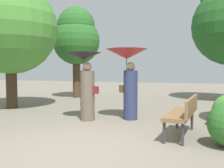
{
  "coord_description": "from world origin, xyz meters",
  "views": [
    {
      "loc": [
        2.08,
        -4.15,
        1.45
      ],
      "look_at": [
        0.0,
        2.84,
        0.97
      ],
      "focal_mm": 41.45,
      "sensor_mm": 36.0,
      "label": 1
    }
  ],
  "objects_px": {
    "tree_mid_left": "(10,20)",
    "park_bench": "(184,112)",
    "person_left": "(86,76)",
    "person_right": "(128,69)",
    "tree_near_left": "(76,37)"
  },
  "relations": [
    {
      "from": "tree_mid_left",
      "to": "park_bench",
      "type": "bearing_deg",
      "value": -20.24
    },
    {
      "from": "person_left",
      "to": "tree_mid_left",
      "type": "bearing_deg",
      "value": 76.17
    },
    {
      "from": "person_right",
      "to": "tree_near_left",
      "type": "bearing_deg",
      "value": 45.08
    },
    {
      "from": "person_right",
      "to": "tree_near_left",
      "type": "height_order",
      "value": "tree_near_left"
    },
    {
      "from": "person_right",
      "to": "tree_mid_left",
      "type": "bearing_deg",
      "value": 86.4
    },
    {
      "from": "person_right",
      "to": "tree_mid_left",
      "type": "xyz_separation_m",
      "value": [
        -4.38,
        0.75,
        1.68
      ]
    },
    {
      "from": "park_bench",
      "to": "tree_mid_left",
      "type": "relative_size",
      "value": 0.32
    },
    {
      "from": "person_right",
      "to": "tree_mid_left",
      "type": "relative_size",
      "value": 0.4
    },
    {
      "from": "person_left",
      "to": "park_bench",
      "type": "bearing_deg",
      "value": -104.62
    },
    {
      "from": "person_left",
      "to": "tree_near_left",
      "type": "relative_size",
      "value": 0.43
    },
    {
      "from": "park_bench",
      "to": "tree_near_left",
      "type": "height_order",
      "value": "tree_near_left"
    },
    {
      "from": "tree_mid_left",
      "to": "person_left",
      "type": "bearing_deg",
      "value": -19.89
    },
    {
      "from": "person_left",
      "to": "person_right",
      "type": "bearing_deg",
      "value": -61.24
    },
    {
      "from": "person_left",
      "to": "park_bench",
      "type": "relative_size",
      "value": 1.19
    },
    {
      "from": "tree_mid_left",
      "to": "person_right",
      "type": "bearing_deg",
      "value": -9.66
    }
  ]
}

